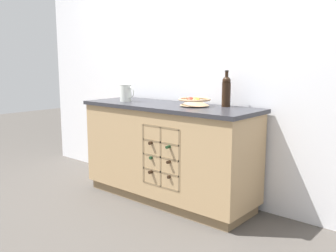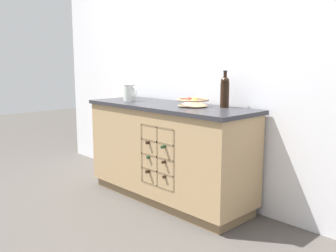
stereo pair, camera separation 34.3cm
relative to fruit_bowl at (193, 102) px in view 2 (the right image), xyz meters
name	(u,v)px [view 2 (the right image)]	position (x,y,z in m)	size (l,w,h in m)	color
ground_plane	(168,199)	(-0.27, -0.04, -0.95)	(14.00, 14.00, 0.00)	#4C4742
back_wall	(194,63)	(-0.27, 0.30, 0.33)	(4.40, 0.06, 2.55)	white
kitchen_island	(168,152)	(-0.26, -0.05, -0.49)	(1.72, 0.61, 0.90)	olive
fruit_bowl	(193,102)	(0.00, 0.00, 0.00)	(0.28, 0.28, 0.08)	tan
white_pitcher	(129,92)	(-0.75, -0.11, 0.04)	(0.17, 0.12, 0.17)	silver
ceramic_mug	(132,95)	(-0.94, 0.07, 0.00)	(0.11, 0.07, 0.08)	white
standing_wine_bottle	(225,91)	(0.23, 0.15, 0.10)	(0.08, 0.08, 0.31)	black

